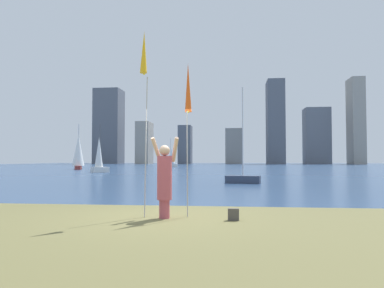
% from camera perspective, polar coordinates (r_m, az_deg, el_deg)
% --- Properties ---
extents(ground, '(120.00, 138.00, 0.12)m').
position_cam_1_polar(ground, '(59.57, 4.75, -3.63)').
color(ground, brown).
extents(person, '(0.67, 0.49, 1.83)m').
position_cam_1_polar(person, '(8.55, -4.15, -5.15)').
color(person, '#B24C59').
rests_on(person, ground).
extents(kite_flag_left, '(0.16, 0.48, 4.27)m').
position_cam_1_polar(kite_flag_left, '(8.94, -7.24, 12.64)').
color(kite_flag_left, '#B2B2B7').
rests_on(kite_flag_left, ground).
extents(kite_flag_right, '(0.16, 0.34, 3.59)m').
position_cam_1_polar(kite_flag_right, '(8.99, -0.59, 7.96)').
color(kite_flag_right, '#B2B2B7').
rests_on(kite_flag_right, ground).
extents(bag, '(0.24, 0.13, 0.26)m').
position_cam_1_polar(bag, '(8.35, 6.26, -10.51)').
color(bag, '#4C4742').
rests_on(bag, ground).
extents(sailboat_0, '(1.85, 1.77, 4.90)m').
position_cam_1_polar(sailboat_0, '(39.18, -13.79, -1.89)').
color(sailboat_0, silver).
rests_on(sailboat_0, ground).
extents(sailboat_2, '(1.98, 3.17, 5.91)m').
position_cam_1_polar(sailboat_2, '(51.64, -16.73, -1.17)').
color(sailboat_2, maroon).
rests_on(sailboat_2, ground).
extents(sailboat_4, '(2.52, 1.53, 4.78)m').
position_cam_1_polar(sailboat_4, '(63.84, -3.14, -2.14)').
color(sailboat_4, white).
rests_on(sailboat_4, ground).
extents(sailboat_5, '(1.98, 1.08, 5.32)m').
position_cam_1_polar(sailboat_5, '(21.06, 7.67, -5.11)').
color(sailboat_5, '#333D51').
rests_on(sailboat_5, ground).
extents(skyline_tower_0, '(7.61, 7.27, 22.11)m').
position_cam_1_polar(skyline_tower_0, '(115.62, -12.41, 2.57)').
color(skyline_tower_0, '#565B66').
rests_on(skyline_tower_0, ground).
extents(skyline_tower_1, '(3.70, 7.12, 11.86)m').
position_cam_1_polar(skyline_tower_1, '(108.32, -7.18, 0.15)').
color(skyline_tower_1, gray).
rests_on(skyline_tower_1, ground).
extents(skyline_tower_2, '(3.53, 5.11, 10.69)m').
position_cam_1_polar(skyline_tower_2, '(105.63, -1.03, -0.13)').
color(skyline_tower_2, '#565B66').
rests_on(skyline_tower_2, ground).
extents(skyline_tower_3, '(4.75, 6.73, 10.00)m').
position_cam_1_polar(skyline_tower_3, '(108.84, 6.33, -0.36)').
color(skyline_tower_3, gray).
rests_on(skyline_tower_3, ground).
extents(skyline_tower_4, '(4.48, 7.96, 22.60)m').
position_cam_1_polar(skyline_tower_4, '(105.30, 12.43, 3.18)').
color(skyline_tower_4, '#565B66').
rests_on(skyline_tower_4, ground).
extents(skyline_tower_5, '(6.68, 6.55, 15.58)m').
position_cam_1_polar(skyline_tower_5, '(111.45, 18.24, 1.13)').
color(skyline_tower_5, slate).
rests_on(skyline_tower_5, ground).
extents(skyline_tower_6, '(3.24, 6.40, 22.67)m').
position_cam_1_polar(skyline_tower_6, '(108.75, 23.44, 3.17)').
color(skyline_tower_6, gray).
rests_on(skyline_tower_6, ground).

